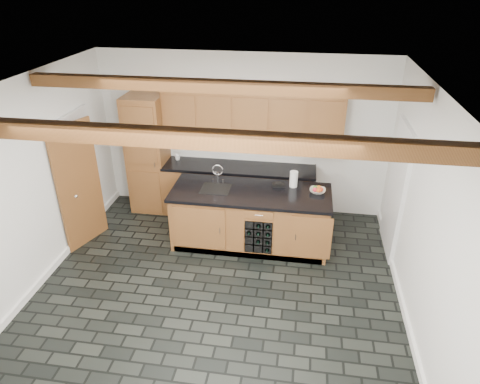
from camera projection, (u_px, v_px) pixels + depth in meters
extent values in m
plane|color=black|center=(216.00, 293.00, 5.89)|extent=(5.00, 5.00, 0.00)
plane|color=white|center=(243.00, 135.00, 7.43)|extent=(5.00, 0.00, 5.00)
plane|color=white|center=(26.00, 190.00, 5.58)|extent=(0.00, 5.00, 5.00)
plane|color=white|center=(426.00, 220.00, 4.90)|extent=(0.00, 5.00, 5.00)
plane|color=white|center=(209.00, 90.00, 4.59)|extent=(5.00, 5.00, 0.00)
cube|color=brown|center=(179.00, 138.00, 3.59)|extent=(4.90, 0.15, 0.15)
cube|color=brown|center=(220.00, 86.00, 5.16)|extent=(4.90, 0.15, 0.15)
cube|color=white|center=(49.00, 272.00, 6.20)|extent=(0.04, 5.00, 0.10)
cube|color=white|center=(404.00, 309.00, 5.53)|extent=(0.04, 5.00, 0.10)
cube|color=white|center=(81.00, 174.00, 6.89)|extent=(0.06, 0.94, 2.04)
cube|color=#995E31|center=(79.00, 186.00, 6.57)|extent=(0.31, 0.77, 2.00)
cube|color=white|center=(396.00, 190.00, 6.39)|extent=(0.06, 0.98, 2.04)
cube|color=black|center=(398.00, 192.00, 6.40)|extent=(0.02, 0.86, 1.96)
cube|color=#995E31|center=(148.00, 154.00, 7.55)|extent=(0.65, 0.60, 2.10)
cube|color=#995E31|center=(239.00, 191.00, 7.61)|extent=(2.60, 0.60, 0.88)
cube|color=black|center=(239.00, 168.00, 7.40)|extent=(2.64, 0.62, 0.05)
cube|color=white|center=(242.00, 146.00, 7.52)|extent=(2.60, 0.02, 0.52)
cube|color=#995E31|center=(234.00, 114.00, 7.10)|extent=(2.40, 0.35, 0.75)
cube|color=#995E31|center=(325.00, 125.00, 6.95)|extent=(0.60, 0.35, 1.00)
cube|color=#995E31|center=(250.00, 219.00, 6.78)|extent=(2.40, 0.90, 0.88)
cube|color=black|center=(251.00, 193.00, 6.57)|extent=(2.46, 0.96, 0.05)
cube|color=#995E31|center=(199.00, 228.00, 6.46)|extent=(0.80, 0.02, 0.70)
cube|color=#995E31|center=(311.00, 238.00, 6.23)|extent=(0.60, 0.02, 0.70)
cube|color=black|center=(259.00, 232.00, 6.50)|extent=(0.42, 0.30, 0.56)
cylinder|color=black|center=(268.00, 246.00, 6.55)|extent=(0.07, 0.26, 0.07)
cylinder|color=black|center=(268.00, 238.00, 6.48)|extent=(0.07, 0.26, 0.07)
cylinder|color=black|center=(250.00, 229.00, 6.46)|extent=(0.07, 0.26, 0.07)
cylinder|color=black|center=(269.00, 223.00, 6.35)|extent=(0.07, 0.26, 0.07)
cylinder|color=black|center=(268.00, 231.00, 6.42)|extent=(0.07, 0.26, 0.07)
cylinder|color=black|center=(259.00, 222.00, 6.37)|extent=(0.07, 0.26, 0.07)
cylinder|color=black|center=(259.00, 230.00, 6.44)|extent=(0.07, 0.26, 0.07)
cylinder|color=black|center=(259.00, 238.00, 6.50)|extent=(0.07, 0.26, 0.07)
cube|color=black|center=(216.00, 189.00, 6.63)|extent=(0.45, 0.40, 0.02)
cylinder|color=silver|center=(218.00, 178.00, 6.74)|extent=(0.02, 0.02, 0.20)
torus|color=silver|center=(218.00, 170.00, 6.68)|extent=(0.18, 0.02, 0.18)
cylinder|color=silver|center=(213.00, 181.00, 6.78)|extent=(0.02, 0.02, 0.08)
cylinder|color=silver|center=(223.00, 182.00, 6.76)|extent=(0.02, 0.02, 0.08)
cube|color=black|center=(278.00, 185.00, 6.70)|extent=(0.21, 0.13, 0.04)
cylinder|color=black|center=(278.00, 183.00, 6.68)|extent=(0.13, 0.13, 0.02)
imported|color=beige|center=(317.00, 191.00, 6.51)|extent=(0.26, 0.26, 0.06)
sphere|color=#B83518|center=(321.00, 189.00, 6.48)|extent=(0.07, 0.07, 0.07)
sphere|color=orange|center=(319.00, 188.00, 6.53)|extent=(0.07, 0.07, 0.07)
sphere|color=#458F27|center=(315.00, 188.00, 6.52)|extent=(0.07, 0.07, 0.07)
sphere|color=red|center=(315.00, 190.00, 6.47)|extent=(0.07, 0.07, 0.07)
sphere|color=#C85516|center=(319.00, 191.00, 6.45)|extent=(0.07, 0.07, 0.07)
cylinder|color=white|center=(294.00, 179.00, 6.65)|extent=(0.12, 0.12, 0.25)
imported|color=white|center=(178.00, 157.00, 7.62)|extent=(0.13, 0.13, 0.10)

